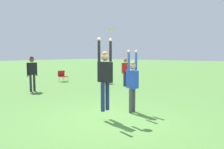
# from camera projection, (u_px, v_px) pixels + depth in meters

# --- Properties ---
(ground_plane) EXTENTS (120.00, 120.00, 0.00)m
(ground_plane) POSITION_uv_depth(u_px,v_px,m) (110.00, 118.00, 6.65)
(ground_plane) COLOR #4C7A38
(person_jumping) EXTENTS (0.62, 0.49, 2.15)m
(person_jumping) POSITION_uv_depth(u_px,v_px,m) (105.00, 72.00, 6.41)
(person_jumping) COLOR navy
(person_jumping) RESTS_ON ground_plane
(person_defending) EXTENTS (0.54, 0.42, 2.09)m
(person_defending) POSITION_uv_depth(u_px,v_px,m) (132.00, 80.00, 7.24)
(person_defending) COLOR #4C4C51
(person_defending) RESTS_ON ground_plane
(frisbee) EXTENTS (0.24, 0.24, 0.03)m
(frisbee) POSITION_uv_depth(u_px,v_px,m) (111.00, 30.00, 6.66)
(frisbee) COLOR yellow
(camping_chair_0) EXTENTS (0.61, 0.65, 0.78)m
(camping_chair_0) POSITION_uv_depth(u_px,v_px,m) (62.00, 75.00, 15.51)
(camping_chair_0) COLOR gray
(camping_chair_0) RESTS_ON ground_plane
(camping_chair_2) EXTENTS (0.72, 0.78, 0.77)m
(camping_chair_2) POSITION_uv_depth(u_px,v_px,m) (106.00, 77.00, 14.38)
(camping_chair_2) COLOR gray
(camping_chair_2) RESTS_ON ground_plane
(person_spectator_near) EXTENTS (0.61, 0.26, 1.83)m
(person_spectator_near) POSITION_uv_depth(u_px,v_px,m) (32.00, 70.00, 11.32)
(person_spectator_near) COLOR #2D2D38
(person_spectator_near) RESTS_ON ground_plane
(person_spectator_far) EXTENTS (0.59, 0.48, 1.73)m
(person_spectator_far) POSITION_uv_depth(u_px,v_px,m) (125.00, 69.00, 13.26)
(person_spectator_far) COLOR navy
(person_spectator_far) RESTS_ON ground_plane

